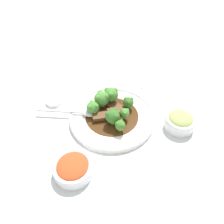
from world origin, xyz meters
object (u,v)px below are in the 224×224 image
object	(u,v)px
beef_strip_1	(117,107)
side_bowl_kimchi	(73,168)
broccoli_floret_6	(111,94)
side_bowl_appetizer	(180,121)
broccoli_floret_5	(102,99)
serving_spoon	(85,112)
beef_strip_2	(103,116)
broccoli_floret_2	(93,107)
sauce_dish	(54,101)
broccoli_floret_3	(128,102)
broccoli_floret_0	(125,113)
beef_strip_0	(113,114)
broccoli_floret_1	(113,116)
main_plate	(112,117)
broccoli_floret_4	(120,125)

from	to	relation	value
beef_strip_1	side_bowl_kimchi	world-z (taller)	side_bowl_kimchi
broccoli_floret_6	side_bowl_appetizer	bearing A→B (deg)	70.09
broccoli_floret_5	serving_spoon	size ratio (longest dim) A/B	0.28
beef_strip_2	broccoli_floret_2	distance (m)	0.05
broccoli_floret_6	side_bowl_kimchi	distance (m)	0.31
serving_spoon	side_bowl_appetizer	distance (m)	0.34
beef_strip_1	sauce_dish	xyz separation A→B (m)	(-0.03, -0.25, -0.02)
broccoli_floret_2	broccoli_floret_3	distance (m)	0.13
broccoli_floret_0	broccoli_floret_3	distance (m)	0.06
beef_strip_1	broccoli_floret_3	bearing A→B (deg)	99.10
beef_strip_0	broccoli_floret_3	size ratio (longest dim) A/B	1.18
broccoli_floret_1	broccoli_floret_0	bearing A→B (deg)	121.73
broccoli_floret_0	broccoli_floret_6	size ratio (longest dim) A/B	0.68
main_plate	side_bowl_kimchi	distance (m)	0.24
broccoli_floret_0	beef_strip_0	bearing A→B (deg)	-105.90
serving_spoon	broccoli_floret_6	bearing A→B (deg)	126.95
broccoli_floret_1	side_bowl_appetizer	distance (m)	0.23
beef_strip_0	sauce_dish	distance (m)	0.25
beef_strip_2	beef_strip_0	bearing A→B (deg)	112.01
broccoli_floret_6	main_plate	bearing A→B (deg)	7.23
main_plate	sauce_dish	distance (m)	0.24
beef_strip_2	side_bowl_appetizer	world-z (taller)	side_bowl_appetizer
beef_strip_1	side_bowl_appetizer	world-z (taller)	side_bowl_appetizer
broccoli_floret_2	sauce_dish	bearing A→B (deg)	-111.53
beef_strip_1	side_bowl_appetizer	distance (m)	0.23
side_bowl_kimchi	broccoli_floret_0	bearing A→B (deg)	145.90
broccoli_floret_0	broccoli_floret_5	xyz separation A→B (m)	(-0.06, -0.09, 0.01)
main_plate	sauce_dish	size ratio (longest dim) A/B	4.74
main_plate	broccoli_floret_1	xyz separation A→B (m)	(0.04, 0.01, 0.04)
main_plate	broccoli_floret_0	distance (m)	0.06
broccoli_floret_5	beef_strip_1	bearing A→B (deg)	82.39
beef_strip_0	broccoli_floret_2	world-z (taller)	broccoli_floret_2
broccoli_floret_1	beef_strip_1	bearing A→B (deg)	171.66
broccoli_floret_4	serving_spoon	distance (m)	0.15
broccoli_floret_1	side_bowl_kimchi	bearing A→B (deg)	-28.91
broccoli_floret_2	main_plate	bearing A→B (deg)	85.70
broccoli_floret_6	broccoli_floret_4	bearing A→B (deg)	16.49
beef_strip_2	broccoli_floret_4	distance (m)	0.08
broccoli_floret_4	broccoli_floret_5	xyz separation A→B (m)	(-0.11, -0.07, 0.01)
broccoli_floret_6	side_bowl_appetizer	distance (m)	0.26
broccoli_floret_3	main_plate	bearing A→B (deg)	-53.46
beef_strip_1	serving_spoon	size ratio (longest dim) A/B	0.36
broccoli_floret_2	side_bowl_kimchi	world-z (taller)	broccoli_floret_2
broccoli_floret_6	sauce_dish	world-z (taller)	broccoli_floret_6
side_bowl_kimchi	main_plate	bearing A→B (deg)	156.38
main_plate	broccoli_floret_0	xyz separation A→B (m)	(0.01, 0.05, 0.04)
broccoli_floret_5	side_bowl_kimchi	xyz separation A→B (m)	(0.27, -0.06, -0.03)
beef_strip_2	broccoli_floret_0	distance (m)	0.08
broccoli_floret_6	broccoli_floret_5	bearing A→B (deg)	-52.47
broccoli_floret_0	side_bowl_kimchi	bearing A→B (deg)	-34.10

